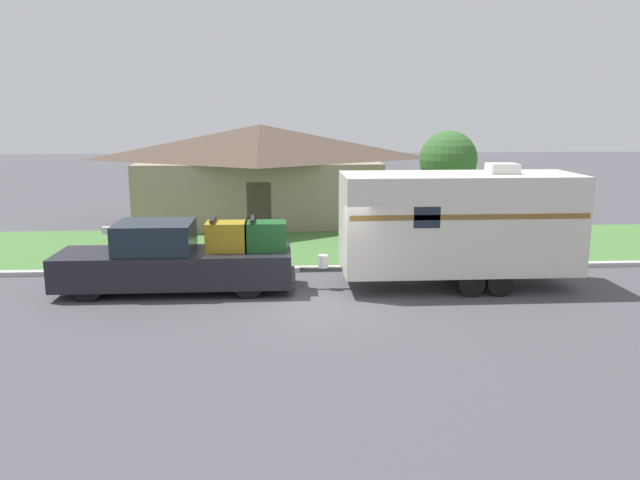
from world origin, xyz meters
name	(u,v)px	position (x,y,z in m)	size (l,w,h in m)	color
ground_plane	(324,308)	(0.00, 0.00, 0.00)	(120.00, 120.00, 0.00)	#47474C
curb_strip	(315,269)	(0.00, 3.75, 0.07)	(80.00, 0.30, 0.14)	#ADADA8
lawn_strip	(310,246)	(0.00, 7.40, 0.01)	(80.00, 7.00, 0.03)	#477538
house_across_street	(261,171)	(-1.94, 13.23, 2.25)	(11.17, 6.75, 4.34)	gray
pickup_truck	(178,259)	(-3.91, 1.77, 0.90)	(6.51, 1.93, 2.05)	black
travel_trailer	(459,222)	(3.93, 1.77, 1.85)	(7.74, 2.35, 3.50)	black
mailbox	(111,236)	(-6.45, 4.55, 1.03)	(0.48, 0.20, 1.34)	brown
tree_in_yard	(448,160)	(5.23, 7.89, 3.12)	(2.15, 2.15, 4.22)	brown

